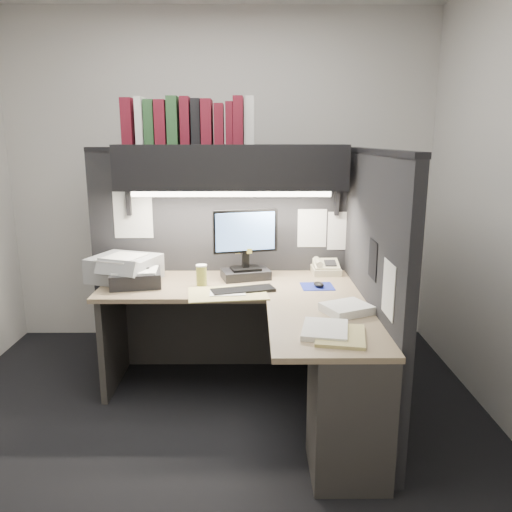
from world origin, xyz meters
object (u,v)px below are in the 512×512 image
(overhead_shelf, at_px, (232,167))
(printer, at_px, (125,268))
(monitor, at_px, (246,252))
(keyboard, at_px, (243,290))
(coffee_cup, at_px, (202,276))
(notebook_stack, at_px, (136,278))
(telephone, at_px, (326,268))
(desk, at_px, (280,358))

(overhead_shelf, height_order, printer, overhead_shelf)
(monitor, relative_size, keyboard, 1.20)
(monitor, height_order, coffee_cup, monitor)
(coffee_cup, height_order, notebook_stack, coffee_cup)
(monitor, distance_m, keyboard, 0.36)
(keyboard, bearing_deg, notebook_stack, 151.70)
(notebook_stack, bearing_deg, coffee_cup, -0.34)
(monitor, xyz_separation_m, notebook_stack, (-0.73, -0.16, -0.15))
(monitor, bearing_deg, notebook_stack, 177.73)
(keyboard, bearing_deg, printer, 144.66)
(coffee_cup, height_order, printer, printer)
(keyboard, height_order, coffee_cup, coffee_cup)
(overhead_shelf, height_order, keyboard, overhead_shelf)
(coffee_cup, relative_size, notebook_stack, 0.41)
(monitor, distance_m, notebook_stack, 0.76)
(monitor, bearing_deg, printer, 167.40)
(telephone, xyz_separation_m, coffee_cup, (-0.87, -0.30, 0.03))
(desk, bearing_deg, overhead_shelf, 111.79)
(telephone, height_order, printer, printer)
(desk, relative_size, coffee_cup, 12.85)
(desk, xyz_separation_m, coffee_cup, (-0.50, 0.52, 0.35))
(desk, distance_m, telephone, 0.96)
(desk, distance_m, keyboard, 0.53)
(keyboard, xyz_separation_m, printer, (-0.82, 0.28, 0.07))
(overhead_shelf, xyz_separation_m, notebook_stack, (-0.64, -0.23, -0.72))
(monitor, height_order, notebook_stack, monitor)
(monitor, height_order, telephone, monitor)
(overhead_shelf, xyz_separation_m, printer, (-0.74, -0.10, -0.69))
(keyboard, bearing_deg, desk, -76.15)
(notebook_stack, bearing_deg, printer, 129.15)
(monitor, distance_m, telephone, 0.62)
(coffee_cup, distance_m, notebook_stack, 0.44)
(desk, distance_m, coffee_cup, 0.80)
(notebook_stack, bearing_deg, telephone, 12.76)
(overhead_shelf, bearing_deg, notebook_stack, -160.04)
(printer, bearing_deg, telephone, 26.97)
(overhead_shelf, height_order, telephone, overhead_shelf)
(telephone, relative_size, printer, 0.49)
(desk, xyz_separation_m, monitor, (-0.21, 0.68, 0.48))
(coffee_cup, bearing_deg, telephone, 18.95)
(overhead_shelf, xyz_separation_m, coffee_cup, (-0.20, -0.23, -0.70))
(desk, relative_size, monitor, 3.49)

